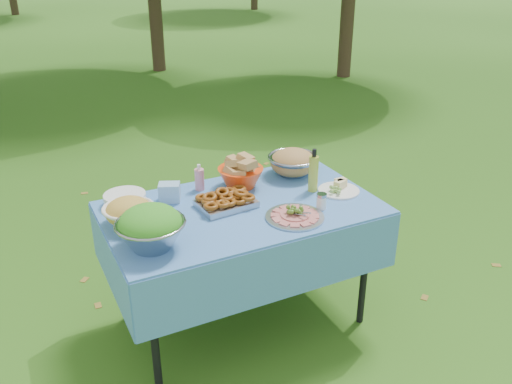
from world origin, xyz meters
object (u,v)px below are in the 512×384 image
at_px(picnic_table, 243,266).
at_px(pasta_bowl_steel, 293,162).
at_px(bread_bowl, 241,173).
at_px(charcuterie_platter, 295,212).
at_px(plate_stack, 125,199).
at_px(salad_bowl, 151,227).
at_px(oil_bottle, 313,170).

relative_size(picnic_table, pasta_bowl_steel, 4.82).
bearing_deg(pasta_bowl_steel, bread_bowl, -175.81).
bearing_deg(charcuterie_platter, plate_stack, 143.92).
distance_m(picnic_table, salad_bowl, 0.77).
distance_m(plate_stack, charcuterie_platter, 0.93).
bearing_deg(charcuterie_platter, oil_bottle, 43.26).
xyz_separation_m(picnic_table, charcuterie_platter, (0.19, -0.24, 0.42)).
relative_size(pasta_bowl_steel, oil_bottle, 1.19).
relative_size(bread_bowl, oil_bottle, 1.05).
bearing_deg(picnic_table, pasta_bowl_steel, 29.69).
xyz_separation_m(salad_bowl, pasta_bowl_steel, (1.03, 0.47, -0.03)).
relative_size(pasta_bowl_steel, charcuterie_platter, 0.98).
bearing_deg(oil_bottle, picnic_table, -179.22).
height_order(plate_stack, charcuterie_platter, charcuterie_platter).
height_order(picnic_table, salad_bowl, salad_bowl).
bearing_deg(picnic_table, bread_bowl, 66.12).
relative_size(picnic_table, charcuterie_platter, 4.74).
xyz_separation_m(pasta_bowl_steel, oil_bottle, (-0.02, -0.26, 0.05)).
xyz_separation_m(bread_bowl, charcuterie_platter, (0.09, -0.48, -0.05)).
bearing_deg(charcuterie_platter, pasta_bowl_steel, 61.23).
relative_size(salad_bowl, pasta_bowl_steel, 1.07).
distance_m(plate_stack, oil_bottle, 1.06).
bearing_deg(plate_stack, charcuterie_platter, -36.08).
bearing_deg(plate_stack, bread_bowl, -5.54).
height_order(bread_bowl, oil_bottle, oil_bottle).
bearing_deg(bread_bowl, oil_bottle, -34.26).
relative_size(picnic_table, plate_stack, 6.43).
xyz_separation_m(plate_stack, oil_bottle, (1.01, -0.30, 0.09)).
bearing_deg(picnic_table, plate_stack, 151.20).
bearing_deg(plate_stack, picnic_table, -28.80).
xyz_separation_m(picnic_table, oil_bottle, (0.45, 0.01, 0.51)).
bearing_deg(picnic_table, charcuterie_platter, -51.28).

